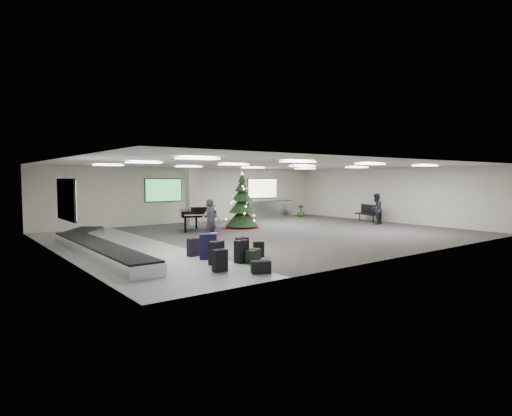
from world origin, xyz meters
TOP-DOWN VIEW (x-y plane):
  - ground at (0.00, 0.00)m, footprint 18.00×18.00m
  - room_envelope at (-0.38, 0.67)m, footprint 18.02×14.02m
  - baggage_carousel at (-7.84, -0.08)m, footprint 2.28×9.71m
  - service_counter at (5.00, 6.65)m, footprint 4.05×0.65m
  - suitcase_0 at (-6.06, -5.28)m, footprint 0.40×0.24m
  - suitcase_1 at (-4.86, -4.62)m, footprint 0.48×0.32m
  - pink_suitcase at (-5.19, -3.32)m, footprint 0.55×0.39m
  - suitcase_3 at (-4.17, -3.67)m, footprint 0.41×0.24m
  - navy_suitcase at (-5.41, -3.55)m, footprint 0.61×0.53m
  - suitcase_5 at (-5.62, -4.40)m, footprint 0.52×0.39m
  - green_duffel at (-4.53, -4.77)m, footprint 0.66×0.56m
  - suitcase_7 at (-3.89, -4.20)m, footprint 0.39×0.31m
  - suitcase_8 at (-5.51, -2.81)m, footprint 0.43×0.28m
  - black_duffel at (-5.29, -6.12)m, footprint 0.59×0.48m
  - christmas_tree at (0.40, 2.77)m, footprint 2.05×2.05m
  - grand_piano at (-1.97, 3.21)m, footprint 2.32×2.56m
  - bench at (8.30, 1.04)m, footprint 0.89×1.66m
  - traveler_a at (-3.21, -0.11)m, footprint 0.72×0.59m
  - traveler_b at (-2.42, 1.23)m, footprint 1.19×0.95m
  - traveler_bench at (7.33, -0.30)m, footprint 0.97×0.84m
  - potted_plant_left at (3.09, 6.50)m, footprint 0.61×0.57m
  - potted_plant_right at (7.11, 5.54)m, footprint 0.63×0.63m

SIDE VIEW (x-z plane):
  - ground at x=0.00m, z-range 0.00..0.00m
  - black_duffel at x=-5.29m, z-range -0.01..0.35m
  - green_duffel at x=-4.53m, z-range -0.01..0.40m
  - baggage_carousel at x=-7.84m, z-range 0.00..0.43m
  - suitcase_7 at x=-3.89m, z-range -0.01..0.51m
  - suitcase_8 at x=-5.51m, z-range -0.01..0.60m
  - suitcase_3 at x=-4.17m, z-range -0.01..0.62m
  - suitcase_0 at x=-6.06m, z-range -0.01..0.62m
  - suitcase_1 at x=-4.86m, z-range -0.01..0.70m
  - suitcase_5 at x=-5.62m, z-range -0.01..0.71m
  - pink_suitcase at x=-5.19m, z-range -0.01..0.80m
  - potted_plant_right at x=7.11m, z-range 0.00..0.81m
  - navy_suitcase at x=-5.41m, z-range -0.01..0.83m
  - potted_plant_left at x=3.09m, z-range 0.00..0.88m
  - service_counter at x=5.00m, z-range 0.01..1.09m
  - bench at x=8.30m, z-range 0.06..1.06m
  - traveler_b at x=-2.42m, z-range 0.00..1.61m
  - traveler_a at x=-3.21m, z-range 0.00..1.70m
  - grand_piano at x=-1.97m, z-range 0.25..1.45m
  - traveler_bench at x=7.33m, z-range 0.00..1.72m
  - christmas_tree at x=0.40m, z-range -0.46..2.47m
  - room_envelope at x=-0.38m, z-range 0.73..3.94m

